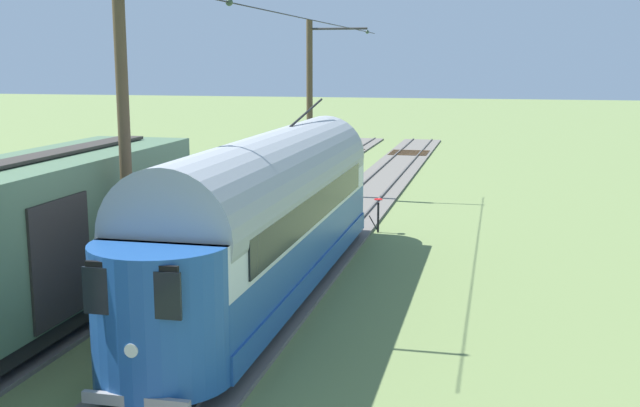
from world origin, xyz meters
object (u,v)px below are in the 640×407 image
catenary_pole_foreground (311,106)px  spare_tie_stack (117,217)px  catenary_pole_mid_near (128,150)px  vintage_streetcar (270,212)px  switch_stand (378,213)px

catenary_pole_foreground → spare_tie_stack: size_ratio=3.30×
catenary_pole_foreground → catenary_pole_mid_near: bearing=90.0°
catenary_pole_mid_near → spare_tie_stack: bearing=-60.6°
vintage_streetcar → switch_stand: size_ratio=13.10×
catenary_pole_foreground → spare_tie_stack: bearing=52.9°
switch_stand → catenary_pole_mid_near: bearing=69.6°
vintage_streetcar → switch_stand: bearing=-101.1°
catenary_pole_foreground → spare_tie_stack: catenary_pole_foreground is taller
vintage_streetcar → catenary_pole_mid_near: bearing=49.0°
switch_stand → catenary_pole_foreground: bearing=-58.8°
catenary_pole_foreground → switch_stand: 8.67m
catenary_pole_foreground → catenary_pole_mid_near: 17.89m
vintage_streetcar → catenary_pole_foreground: 15.32m
vintage_streetcar → spare_tie_stack: vintage_streetcar is taller
vintage_streetcar → spare_tie_stack: 11.28m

